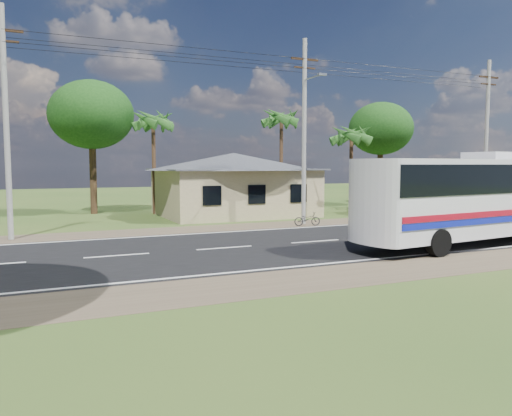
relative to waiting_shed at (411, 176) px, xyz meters
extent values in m
plane|color=#2F4C1B|center=(-13.00, -8.50, -2.73)|extent=(120.00, 120.00, 0.00)
cube|color=black|center=(-13.00, -8.50, -2.72)|extent=(120.00, 10.00, 0.02)
cube|color=brown|center=(-13.00, -2.00, -2.72)|extent=(120.00, 3.00, 0.01)
cube|color=brown|center=(-13.00, -15.00, -2.72)|extent=(120.00, 3.00, 0.01)
cube|color=silver|center=(-13.00, -3.80, -2.70)|extent=(120.00, 0.15, 0.01)
cube|color=silver|center=(-13.00, -13.20, -2.70)|extent=(120.00, 0.15, 0.01)
cube|color=silver|center=(-13.00, -8.50, -2.70)|extent=(120.00, 0.15, 0.01)
cube|color=tan|center=(-12.00, 4.50, -1.13)|extent=(10.00, 8.00, 3.20)
cube|color=#4C4F54|center=(-12.00, 4.50, 0.52)|extent=(10.60, 8.60, 0.10)
pyramid|color=#4C4F54|center=(-12.00, 4.50, 1.67)|extent=(12.40, 10.00, 1.20)
cube|color=black|center=(-15.00, 0.48, -1.03)|extent=(1.20, 0.08, 1.20)
cube|color=black|center=(-12.00, 0.48, -1.03)|extent=(1.20, 0.08, 1.20)
cube|color=black|center=(-9.00, 0.48, -1.03)|extent=(1.20, 0.08, 1.20)
cylinder|color=#362113|center=(-2.30, -1.80, -1.43)|extent=(0.16, 0.16, 2.60)
cylinder|color=#362113|center=(-2.30, 1.80, -1.43)|extent=(0.16, 0.16, 2.60)
cylinder|color=#362113|center=(2.30, -1.80, -1.43)|extent=(0.16, 0.16, 2.60)
cylinder|color=#362113|center=(2.30, 1.80, -1.43)|extent=(0.16, 0.16, 2.60)
cube|color=#623017|center=(0.00, -1.10, 0.17)|extent=(5.20, 2.28, 0.90)
cube|color=#623017|center=(0.00, 1.10, 0.17)|extent=(5.20, 2.28, 0.90)
cube|color=#362113|center=(0.00, 0.00, 0.52)|extent=(5.20, 0.12, 0.12)
cube|color=#9E9E99|center=(-1.00, -2.90, -2.28)|extent=(7.00, 0.30, 0.90)
cylinder|color=#9E9E99|center=(-26.00, -2.00, 2.77)|extent=(0.26, 0.26, 11.00)
cube|color=#362113|center=(-26.00, -2.00, 7.07)|extent=(1.80, 0.12, 0.12)
cube|color=#362113|center=(-26.00, -2.00, 6.57)|extent=(1.40, 0.10, 0.10)
cylinder|color=#9E9E99|center=(-10.00, -2.00, 2.77)|extent=(0.26, 0.26, 11.00)
cube|color=#362113|center=(-10.00, -2.00, 7.07)|extent=(1.80, 0.12, 0.12)
cube|color=#362113|center=(-10.00, -2.00, 6.57)|extent=(1.40, 0.10, 0.10)
cylinder|color=#9E9E99|center=(5.00, -2.00, 2.77)|extent=(0.26, 0.26, 11.00)
cube|color=#362113|center=(5.00, -2.00, 7.07)|extent=(1.80, 0.12, 0.12)
cube|color=#362113|center=(5.00, -2.00, 6.57)|extent=(1.40, 0.10, 0.10)
cylinder|color=gray|center=(-10.00, -3.00, 5.87)|extent=(0.08, 2.00, 0.08)
cube|color=gray|center=(-10.00, -4.00, 5.87)|extent=(0.50, 0.18, 0.12)
cylinder|color=black|center=(-18.00, -2.00, 6.87)|extent=(16.00, 0.02, 0.02)
cylinder|color=black|center=(-2.50, -2.00, 6.87)|extent=(15.00, 0.02, 0.02)
cylinder|color=#47301E|center=(-3.50, 2.50, 0.27)|extent=(0.28, 0.28, 6.00)
cylinder|color=#47301E|center=(-7.00, 7.00, 1.02)|extent=(0.28, 0.28, 7.50)
cylinder|color=#47301E|center=(-17.00, 7.50, 0.77)|extent=(0.28, 0.28, 7.00)
cylinder|color=#47301E|center=(-21.00, 9.50, 0.25)|extent=(0.50, 0.50, 5.95)
ellipsoid|color=#11330E|center=(-21.00, 9.50, 4.42)|extent=(6.00, 6.00, 4.92)
cylinder|color=#47301E|center=(3.00, 7.50, 0.07)|extent=(0.50, 0.50, 5.60)
ellipsoid|color=#11330E|center=(3.00, 7.50, 3.99)|extent=(5.60, 5.60, 4.59)
cube|color=silver|center=(-6.29, -11.99, -0.57)|extent=(13.47, 4.09, 3.32)
cube|color=black|center=(-6.29, -11.99, 0.25)|extent=(13.53, 4.16, 1.22)
cube|color=black|center=(-12.88, -12.66, -0.13)|extent=(0.39, 2.54, 1.99)
cube|color=maroon|center=(-6.14, -13.38, -1.18)|extent=(12.98, 1.36, 0.24)
cube|color=#0D1899|center=(-6.14, -13.38, -1.46)|extent=(12.98, 1.36, 0.24)
cube|color=silver|center=(-5.19, -11.88, 1.25)|extent=(3.48, 2.09, 0.33)
cylinder|color=black|center=(-10.55, -13.70, -2.18)|extent=(1.14, 0.50, 1.11)
cylinder|color=black|center=(-10.81, -11.17, -2.18)|extent=(1.14, 0.50, 1.11)
cylinder|color=black|center=(-3.12, -10.39, -2.18)|extent=(1.14, 0.50, 1.11)
imported|color=black|center=(-10.33, -3.04, -2.32)|extent=(1.63, 0.89, 0.81)
imported|color=#1B3197|center=(-4.54, -4.02, -1.86)|extent=(0.75, 0.64, 1.74)
camera|label=1|loc=(-24.81, -28.40, 0.86)|focal=35.00mm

